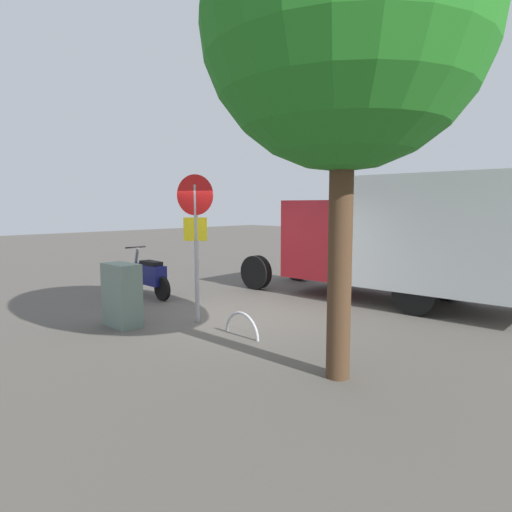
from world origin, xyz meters
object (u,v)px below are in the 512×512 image
Objects in this scene: utility_cabinet at (122,295)px; motorcycle at (149,276)px; box_truck_near at (409,234)px; stop_sign at (196,225)px; street_tree at (345,25)px; bike_rack_hoop at (242,336)px.

motorcycle is at bearing -42.55° from utility_cabinet.
box_truck_near is 4.88m from stop_sign.
street_tree reaches higher than utility_cabinet.
street_tree is 5.76m from utility_cabinet.
stop_sign is at bearing -7.40° from street_tree.
stop_sign reaches higher than bike_rack_hoop.
street_tree is at bearing -170.76° from utility_cabinet.
box_truck_near is 8.46× the size of bike_rack_hoop.
stop_sign is 2.27m from bike_rack_hoop.
box_truck_near reaches higher than motorcycle.
utility_cabinet is (-1.98, 1.82, 0.06)m from motorcycle.
motorcycle is at bearing -10.15° from street_tree.
street_tree reaches higher than stop_sign.
box_truck_near is at bearing -140.83° from motorcycle.
utility_cabinet reaches higher than bike_rack_hoop.
bike_rack_hoop is (-1.30, 0.05, -1.86)m from stop_sign.
motorcycle is at bearing -10.06° from bike_rack_hoop.
box_truck_near is at bearing -115.92° from stop_sign.
stop_sign reaches higher than motorcycle.
street_tree is (-1.41, 4.84, 2.79)m from box_truck_near.
street_tree is (-3.54, 0.46, 2.52)m from stop_sign.
utility_cabinet is at bearing 139.16° from motorcycle.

